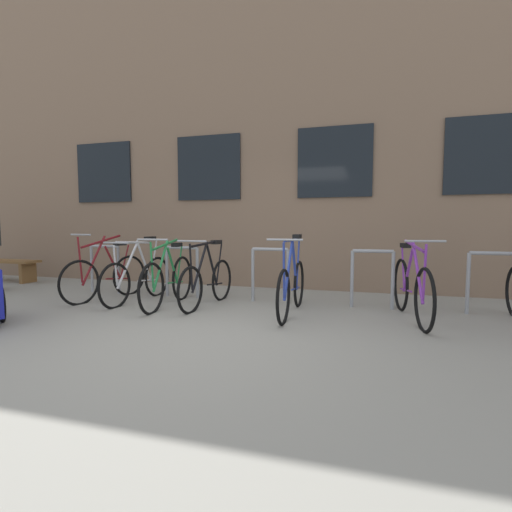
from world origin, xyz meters
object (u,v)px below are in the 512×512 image
(bicycle_green, at_px, (168,280))
(bicycle_purple, at_px, (411,288))
(bicycle_silver, at_px, (138,277))
(bicycle_maroon, at_px, (106,276))
(bicycle_black, at_px, (207,281))
(wooden_bench, at_px, (2,265))
(bicycle_blue, at_px, (292,285))

(bicycle_green, xyz_separation_m, bicycle_purple, (3.34, 0.15, 0.01))
(bicycle_silver, bearing_deg, bicycle_maroon, -179.70)
(bicycle_black, relative_size, wooden_bench, 0.94)
(bicycle_black, xyz_separation_m, bicycle_purple, (2.79, -0.01, 0.03))
(bicycle_black, distance_m, bicycle_purple, 2.79)
(bicycle_green, height_order, bicycle_purple, bicycle_purple)
(bicycle_silver, height_order, wooden_bench, bicycle_silver)
(bicycle_green, relative_size, bicycle_purple, 0.94)
(bicycle_blue, xyz_separation_m, wooden_bench, (-6.46, 1.17, -0.04))
(bicycle_purple, bearing_deg, bicycle_silver, 179.67)
(bicycle_black, bearing_deg, bicycle_green, -163.57)
(bicycle_silver, bearing_deg, bicycle_black, -0.49)
(bicycle_maroon, relative_size, bicycle_black, 0.98)
(wooden_bench, bearing_deg, bicycle_silver, -14.22)
(bicycle_maroon, relative_size, bicycle_silver, 0.94)
(bicycle_maroon, xyz_separation_m, wooden_bench, (-3.40, 1.01, -0.04))
(wooden_bench, bearing_deg, bicycle_black, -11.17)
(bicycle_green, height_order, wooden_bench, bicycle_green)
(bicycle_blue, bearing_deg, bicycle_purple, 5.37)
(bicycle_blue, relative_size, bicycle_black, 1.07)
(bicycle_maroon, height_order, bicycle_blue, same)
(bicycle_blue, xyz_separation_m, bicycle_purple, (1.50, 0.14, 0.01))
(bicycle_green, bearing_deg, bicycle_maroon, 172.02)
(bicycle_purple, distance_m, bicycle_silver, 3.97)
(bicycle_blue, relative_size, bicycle_purple, 0.96)
(bicycle_maroon, bearing_deg, bicycle_green, -7.98)
(bicycle_maroon, height_order, bicycle_purple, bicycle_maroon)
(bicycle_purple, height_order, wooden_bench, bicycle_purple)
(bicycle_maroon, height_order, wooden_bench, bicycle_maroon)
(bicycle_maroon, relative_size, bicycle_purple, 0.88)
(bicycle_blue, height_order, wooden_bench, bicycle_blue)
(bicycle_black, bearing_deg, bicycle_silver, 179.51)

